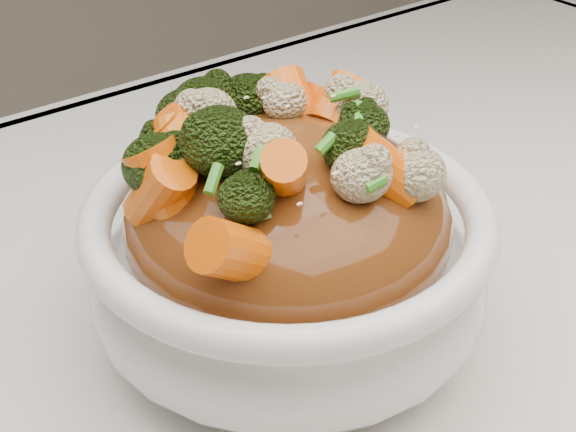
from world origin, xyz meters
TOP-DOWN VIEW (x-y plane):
  - tablecloth at (0.00, 0.00)m, footprint 1.20×0.80m
  - bowl at (-0.02, 0.04)m, footprint 0.27×0.27m
  - sauce_base at (-0.02, 0.04)m, footprint 0.22×0.22m
  - carrots at (-0.02, 0.04)m, footprint 0.22×0.22m
  - broccoli at (-0.02, 0.04)m, footprint 0.22×0.22m
  - cauliflower at (-0.02, 0.04)m, footprint 0.22×0.22m
  - scallions at (-0.02, 0.04)m, footprint 0.16×0.16m
  - sesame_seeds at (-0.02, 0.04)m, footprint 0.20×0.20m

SIDE VIEW (x-z plane):
  - tablecloth at x=0.00m, z-range 0.71..0.75m
  - bowl at x=-0.02m, z-range 0.75..0.84m
  - sauce_base at x=-0.02m, z-range 0.78..0.87m
  - cauliflower at x=-0.02m, z-range 0.87..0.90m
  - broccoli at x=-0.02m, z-range 0.87..0.91m
  - carrots at x=-0.02m, z-range 0.86..0.91m
  - scallions at x=-0.02m, z-range 0.88..0.90m
  - sesame_seeds at x=-0.02m, z-range 0.89..0.89m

